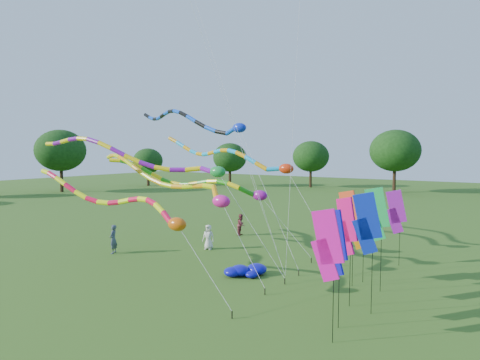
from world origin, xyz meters
The scene contains 20 objects.
ground centered at (0.00, 0.00, 0.00)m, with size 160.00×160.00×0.00m, color #295416.
tree_ring centered at (-0.55, -0.15, 5.46)m, with size 122.22×117.77×9.47m.
tube_kite_red centered at (-3.92, -0.42, 3.93)m, with size 12.98×1.23×5.93m.
tube_kite_orange centered at (-5.38, 4.24, 4.72)m, with size 15.83×4.52×6.88m.
tube_kite_purple centered at (-5.88, 2.51, 6.07)m, with size 16.21×2.23×7.91m.
tube_kite_blue centered at (-6.05, 7.38, 8.37)m, with size 15.46×4.56×9.98m.
tube_kite_cyan centered at (-4.19, 9.39, 6.01)m, with size 15.08×3.00×8.06m.
tube_kite_green centered at (-4.61, 6.45, 4.41)m, with size 13.41×3.01×6.48m.
banner_pole_magenta_a centered at (5.88, 2.80, 3.30)m, with size 1.10×0.53×4.56m.
banner_pole_violet centered at (6.32, 10.00, 3.02)m, with size 1.14×0.40×4.28m.
banner_pole_blue_b centered at (6.82, 2.37, 3.58)m, with size 1.15×0.34×4.85m.
banner_pole_orange centered at (5.44, 6.04, 2.85)m, with size 1.16×0.23×4.10m.
banner_pole_magenta_b centered at (6.38, -0.73, 3.28)m, with size 1.16×0.13×4.54m.
banner_pole_red centered at (5.17, 5.30, 3.32)m, with size 1.15×0.30×4.59m.
banner_pole_blue_a centered at (6.18, 0.57, 3.08)m, with size 1.11×0.50×4.34m.
banner_pole_green centered at (6.48, 5.18, 3.54)m, with size 1.16×0.22×4.81m.
blue_nylon_heap centered at (0.34, 4.06, 0.26)m, with size 1.42×1.52×0.56m.
person_a centered at (-4.70, 7.19, 0.81)m, with size 0.79×0.51×1.62m, color silver.
person_b centered at (-9.05, 3.09, 0.90)m, with size 0.66×0.43×1.80m, color #3E4756.
person_c centered at (-5.27, 12.02, 0.81)m, with size 0.79×0.62×1.63m, color maroon.
Camera 1 is at (11.13, -13.32, 6.42)m, focal length 30.00 mm.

